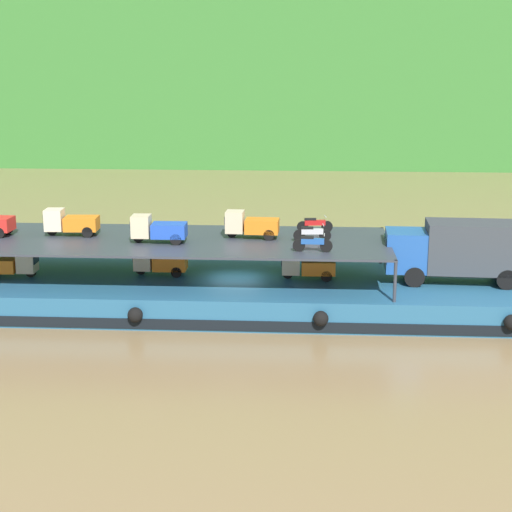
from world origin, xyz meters
The scene contains 13 objects.
ground_plane centered at (0.00, 0.00, 0.00)m, with size 400.00×400.00×0.00m, color olive.
cargo_barge centered at (0.00, -0.03, 0.75)m, with size 32.38×8.76×1.50m.
covered_lorry centered at (11.21, -0.07, 3.19)m, with size 7.92×2.55×3.10m.
cargo_rack centered at (-3.80, 0.00, 3.44)m, with size 23.18×7.39×2.00m.
mini_truck_lower_stern centered at (-11.54, -0.41, 2.19)m, with size 2.77×1.25×1.38m.
mini_truck_lower_aft centered at (-4.01, 0.50, 2.19)m, with size 2.75×1.22×1.38m.
mini_truck_lower_mid centered at (3.67, 0.19, 2.19)m, with size 2.76×1.23×1.38m.
mini_truck_upper_mid centered at (-8.63, 0.67, 4.19)m, with size 2.79×1.28×1.38m.
mini_truck_upper_fore centered at (-3.80, -0.72, 4.19)m, with size 2.75×1.22×1.38m.
mini_truck_upper_bow centered at (0.77, 0.65, 4.19)m, with size 2.78×1.27×1.38m.
motorcycle_upper_port centered at (3.88, -2.21, 3.93)m, with size 1.90×0.55×0.87m.
motorcycle_upper_centre centered at (3.87, 0.00, 3.93)m, with size 1.90×0.55×0.87m.
motorcycle_upper_stbd centered at (4.03, 2.21, 3.93)m, with size 1.90×0.55×0.87m.
Camera 1 is at (3.55, -39.71, 12.56)m, focal length 56.64 mm.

